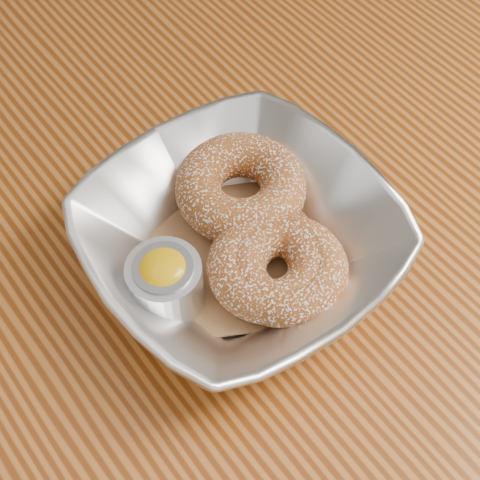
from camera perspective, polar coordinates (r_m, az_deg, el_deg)
table at (r=0.70m, az=-4.21°, el=-5.41°), size 1.20×0.80×0.75m
serving_bowl at (r=0.59m, az=-0.00°, el=-0.01°), size 0.24×0.24×0.06m
parchment at (r=0.61m, az=-0.00°, el=-1.11°), size 0.20×0.20×0.00m
donut_back at (r=0.62m, az=0.05°, el=4.11°), size 0.14×0.14×0.04m
donut_front at (r=0.58m, az=3.52°, el=-2.30°), size 0.13×0.13×0.04m
donut_extra at (r=0.58m, az=2.28°, el=-2.08°), size 0.13×0.13×0.03m
ramekin at (r=0.56m, az=-5.83°, el=-3.28°), size 0.06×0.06×0.06m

